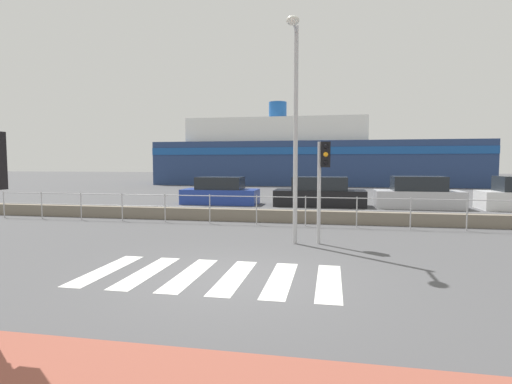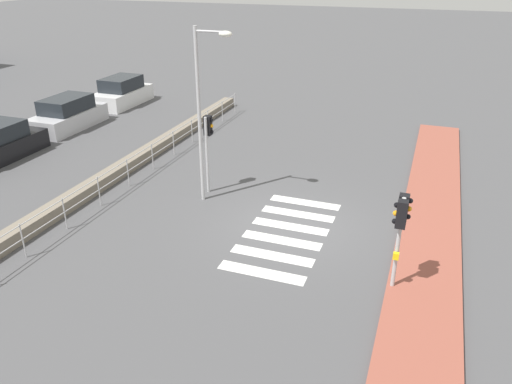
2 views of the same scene
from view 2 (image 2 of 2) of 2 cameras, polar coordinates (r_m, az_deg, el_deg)
name	(u,v)px [view 2 (image 2 of 2)]	position (r m, az deg, el deg)	size (l,w,h in m)	color
ground_plane	(291,225)	(15.72, 4.03, -3.80)	(160.00, 160.00, 0.00)	#4C4C4F
sidewalk_brick	(428,247)	(15.27, 19.05, -5.94)	(24.00, 1.80, 0.12)	#934C3D
crosswalk	(286,233)	(15.26, 3.46, -4.71)	(4.95, 2.40, 0.01)	silver
seawall	(94,186)	(18.73, -17.99, 0.67)	(24.91, 0.55, 0.45)	slate
harbor_fence	(114,177)	(18.05, -15.97, 1.65)	(22.46, 0.04, 1.06)	#B2B2B5
traffic_light_near	(401,220)	(12.27, 16.26, -3.04)	(0.58, 0.41, 2.56)	#B2B2B5
traffic_light_far	(208,137)	(17.34, -5.53, 6.28)	(0.34, 0.32, 2.76)	#B2B2B5
streetlamp	(205,97)	(16.11, -5.81, 10.71)	(0.32, 1.26, 5.77)	#B2B2B5
parked_car_silver	(68,115)	(26.39, -20.70, 8.24)	(4.03, 1.79, 1.54)	#BCBCC1
parked_car_white	(122,93)	(29.96, -15.05, 10.88)	(3.83, 1.78, 1.57)	silver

